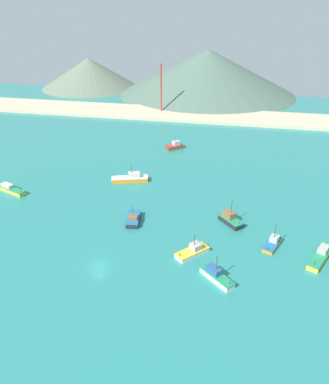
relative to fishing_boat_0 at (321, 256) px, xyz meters
name	(u,v)px	position (x,y,z in m)	size (l,w,h in m)	color
ground	(136,201)	(-46.79, 17.77, -1.12)	(260.00, 280.00, 0.50)	teal
fishing_boat_0	(321,256)	(0.00, 0.00, 0.00)	(7.17, 11.10, 2.89)	gold
fishing_boat_1	(273,243)	(-10.04, 2.92, -0.10)	(5.08, 7.45, 5.79)	orange
fishing_boat_2	(10,189)	(-84.60, 15.93, -0.06)	(11.11, 6.19, 2.52)	gold
fishing_boat_4	(131,178)	(-51.67, 29.59, 0.15)	(11.60, 6.28, 5.75)	orange
fishing_boat_5	(231,219)	(-20.08, 10.95, 0.27)	(6.97, 7.19, 6.79)	#232328
fishing_boat_6	(175,146)	(-43.13, 60.41, 0.18)	(7.05, 6.62, 5.46)	brown
fishing_boat_7	(216,276)	(-21.94, -11.38, 0.10)	(7.61, 7.22, 5.92)	silver
fishing_boat_8	(133,219)	(-44.41, 6.76, -0.03)	(4.09, 7.72, 4.82)	#232328
fishing_boat_9	(193,251)	(-27.71, -3.92, -0.04)	(7.59, 7.84, 5.32)	silver
beach_strip	(183,114)	(-46.79, 105.11, -0.27)	(247.00, 23.29, 1.20)	#C6B793
hill_west	(89,73)	(-114.49, 157.01, 8.00)	(59.70, 59.70, 17.74)	#60705B
hill_central	(208,72)	(-40.42, 153.80, 11.59)	(102.18, 102.18, 24.93)	#4C6656
radio_tower	(161,88)	(-58.35, 107.67, 11.08)	(2.34, 1.87, 23.44)	#B7332D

